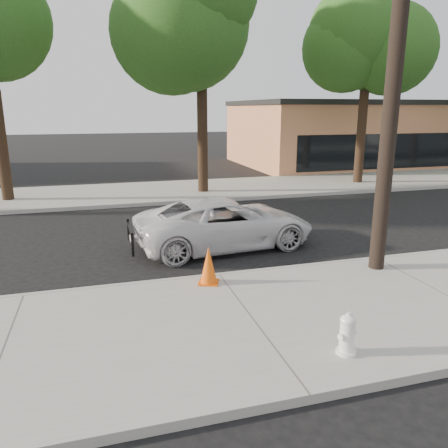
{
  "coord_description": "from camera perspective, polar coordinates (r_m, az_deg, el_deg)",
  "views": [
    {
      "loc": [
        -2.4,
        -10.84,
        3.7
      ],
      "look_at": [
        0.42,
        -1.06,
        1.0
      ],
      "focal_mm": 35.0,
      "sensor_mm": 36.0,
      "label": 1
    }
  ],
  "objects": [
    {
      "name": "fire_hydrant",
      "position": [
        6.92,
        15.8,
        -13.77
      ],
      "size": [
        0.34,
        0.3,
        0.63
      ],
      "rotation": [
        0.0,
        0.0,
        0.32
      ],
      "color": "white",
      "rests_on": "near_sidewalk"
    },
    {
      "name": "tree_c",
      "position": [
        19.32,
        -2.2,
        24.41
      ],
      "size": [
        4.96,
        4.8,
        9.55
      ],
      "color": "black",
      "rests_on": "far_sidewalk"
    },
    {
      "name": "tree_d",
      "position": [
        22.78,
        18.93,
        20.83
      ],
      "size": [
        4.5,
        4.35,
        8.75
      ],
      "color": "black",
      "rests_on": "far_sidewalk"
    },
    {
      "name": "police_cruiser",
      "position": [
        11.9,
        0.2,
        0.14
      ],
      "size": [
        5.08,
        2.74,
        1.36
      ],
      "primitive_type": "imported",
      "rotation": [
        0.0,
        0.0,
        1.67
      ],
      "color": "silver",
      "rests_on": "ground"
    },
    {
      "name": "ground",
      "position": [
        11.7,
        -3.4,
        -3.6
      ],
      "size": [
        120.0,
        120.0,
        0.0
      ],
      "primitive_type": "plane",
      "color": "black",
      "rests_on": "ground"
    },
    {
      "name": "near_sidewalk",
      "position": [
        7.85,
        3.71,
        -12.67
      ],
      "size": [
        90.0,
        4.4,
        0.15
      ],
      "primitive_type": "cube",
      "color": "gray",
      "rests_on": "ground"
    },
    {
      "name": "utility_pole",
      "position": [
        10.16,
        21.52,
        19.52
      ],
      "size": [
        1.4,
        0.34,
        9.0
      ],
      "color": "black",
      "rests_on": "near_sidewalk"
    },
    {
      "name": "curb_near",
      "position": [
        9.76,
        -0.66,
        -6.95
      ],
      "size": [
        90.0,
        0.12,
        0.16
      ],
      "primitive_type": "cube",
      "color": "#9E9B93",
      "rests_on": "ground"
    },
    {
      "name": "building_main",
      "position": [
        32.59,
        18.72,
        11.1
      ],
      "size": [
        18.0,
        10.0,
        4.0
      ],
      "primitive_type": "cube",
      "color": "#BF764F",
      "rests_on": "ground"
    },
    {
      "name": "far_sidewalk",
      "position": [
        19.82,
        -8.85,
        4.14
      ],
      "size": [
        90.0,
        5.0,
        0.15
      ],
      "primitive_type": "cube",
      "color": "gray",
      "rests_on": "ground"
    },
    {
      "name": "traffic_cone",
      "position": [
        9.13,
        -2.03,
        -5.44
      ],
      "size": [
        0.53,
        0.53,
        0.8
      ],
      "rotation": [
        0.0,
        0.0,
        -0.37
      ],
      "color": "#E2560B",
      "rests_on": "near_sidewalk"
    }
  ]
}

